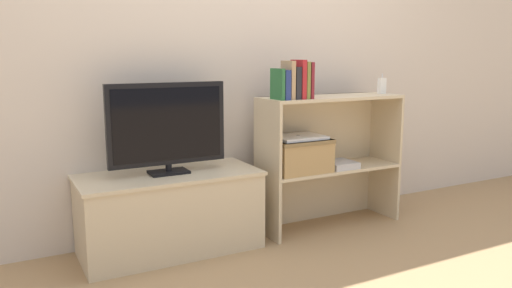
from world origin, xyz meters
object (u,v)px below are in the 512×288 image
tv (167,126)px  book_charcoal (294,83)px  book_navy (282,85)px  book_maroon (307,80)px  book_tan (288,80)px  storage_basket_left (298,153)px  book_forest (278,84)px  book_crimson (298,79)px  book_olive (303,80)px  laptop (298,137)px  baby_monitor (382,86)px  magazine_stack (339,164)px  tv_stand (170,212)px

tv → book_charcoal: book_charcoal is taller
book_navy → book_maroon: book_maroon is taller
book_navy → book_tan: book_tan is taller
storage_basket_left → book_forest: bearing=-164.6°
book_charcoal → book_crimson: 0.04m
book_charcoal → book_maroon: 0.10m
book_olive → laptop: bearing=83.6°
book_navy → book_maroon: size_ratio=0.79×
baby_monitor → book_maroon: bearing=-174.4°
book_crimson → magazine_stack: size_ratio=1.17×
book_charcoal → book_crimson: (0.03, 0.00, 0.02)m
book_navy → book_charcoal: 0.08m
storage_basket_left → tv: bearing=174.6°
tv → book_forest: size_ratio=3.69×
book_crimson → book_maroon: 0.06m
tv_stand → baby_monitor: 1.67m
book_olive → laptop: book_olive is taller
book_olive → tv: bearing=171.1°
book_charcoal → baby_monitor: bearing=4.9°
book_olive → book_navy: bearing=-180.0°
book_crimson → baby_monitor: book_crimson is taller
book_maroon → magazine_stack: book_maroon is taller
book_charcoal → laptop: (0.07, 0.05, -0.35)m
tv → book_tan: bearing=-10.2°
tv → laptop: bearing=-5.4°
book_tan → storage_basket_left: 0.49m
tv → book_navy: bearing=-10.7°
book_charcoal → book_olive: bearing=0.0°
book_navy → tv: bearing=169.3°
book_crimson → book_maroon: size_ratio=1.06×
book_navy → laptop: book_navy is taller
book_maroon → laptop: book_maroon is taller
tv → book_charcoal: bearing=-9.6°
magazine_stack → book_maroon: bearing=-177.2°
tv_stand → book_navy: 1.00m
laptop → magazine_stack: size_ratio=1.57×
tv_stand → book_olive: book_olive is taller
book_forest → laptop: (0.19, 0.05, -0.34)m
book_charcoal → book_maroon: (0.09, 0.00, 0.01)m
book_charcoal → laptop: book_charcoal is taller
tv_stand → book_charcoal: book_charcoal is taller
book_crimson → storage_basket_left: book_crimson is taller
book_crimson → tv: bearing=170.8°
tv → book_crimson: bearing=-9.2°
book_crimson → magazine_stack: book_crimson is taller
tv_stand → book_forest: (0.64, -0.13, 0.73)m
book_olive → tv_stand: bearing=171.0°
book_forest → book_crimson: size_ratio=0.79×
book_tan → storage_basket_left: book_tan is taller
tv_stand → book_forest: 0.98m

